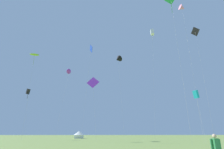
# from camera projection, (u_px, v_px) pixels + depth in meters

# --- Properties ---
(kite_black_box) EXTENTS (2.71, 3.14, 15.23)m
(kite_black_box) POSITION_uv_depth(u_px,v_px,m) (28.00, 92.00, 58.12)
(kite_black_box) COLOR black
(kite_black_box) RESTS_ON ground
(kite_pink_delta) EXTENTS (1.72, 2.59, 31.66)m
(kite_pink_delta) POSITION_uv_depth(u_px,v_px,m) (182.00, 8.00, 44.68)
(kite_pink_delta) COLOR pink
(kite_pink_delta) RESTS_ON ground
(kite_blue_diamond) EXTENTS (2.04, 3.65, 27.63)m
(kite_blue_diamond) POSITION_uv_depth(u_px,v_px,m) (91.00, 50.00, 56.00)
(kite_blue_diamond) COLOR blue
(kite_blue_diamond) RESTS_ON ground
(kite_white_box) EXTENTS (2.76, 3.33, 34.67)m
(kite_white_box) POSITION_uv_depth(u_px,v_px,m) (152.00, 32.00, 60.64)
(kite_white_box) COLOR white
(kite_white_box) RESTS_ON ground
(kite_cyan_box) EXTENTS (1.34, 2.52, 9.76)m
(kite_cyan_box) POSITION_uv_depth(u_px,v_px,m) (196.00, 94.00, 35.50)
(kite_cyan_box) COLOR #1EB7CC
(kite_cyan_box) RESTS_ON ground
(kite_purple_diamond) EXTENTS (2.83, 2.31, 13.86)m
(kite_purple_diamond) POSITION_uv_depth(u_px,v_px,m) (93.00, 83.00, 40.69)
(kite_purple_diamond) COLOR purple
(kite_purple_diamond) RESTS_ON ground
(kite_purple_parafoil) EXTENTS (2.77, 3.70, 19.50)m
(kite_purple_parafoil) POSITION_uv_depth(u_px,v_px,m) (69.00, 71.00, 53.20)
(kite_purple_parafoil) COLOR purple
(kite_purple_parafoil) RESTS_ON ground
(kite_black_diamond) EXTENTS (1.16, 2.40, 28.26)m
(kite_black_diamond) POSITION_uv_depth(u_px,v_px,m) (195.00, 33.00, 47.82)
(kite_black_diamond) COLOR black
(kite_black_diamond) RESTS_ON ground
(kite_lime_parafoil) EXTENTS (2.78, 2.70, 23.68)m
(kite_lime_parafoil) POSITION_uv_depth(u_px,v_px,m) (34.00, 55.00, 52.80)
(kite_lime_parafoil) COLOR #99DB2D
(kite_lime_parafoil) RESTS_ON ground
(kite_black_delta) EXTENTS (3.23, 3.09, 25.94)m
(kite_black_delta) POSITION_uv_depth(u_px,v_px,m) (118.00, 59.00, 59.63)
(kite_black_delta) COLOR black
(kite_black_delta) RESTS_ON ground
(kite_green_diamond) EXTENTS (2.29, 3.22, 31.39)m
(kite_green_diamond) POSITION_uv_depth(u_px,v_px,m) (171.00, 0.00, 40.23)
(kite_green_diamond) COLOR green
(kite_green_diamond) RESTS_ON ground
(festival_tent_left) EXTENTS (3.83, 3.83, 2.49)m
(festival_tent_left) POSITION_uv_depth(u_px,v_px,m) (79.00, 134.00, 65.55)
(festival_tent_left) COLOR white
(festival_tent_left) RESTS_ON ground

